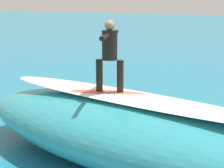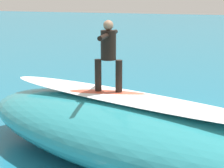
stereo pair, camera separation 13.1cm
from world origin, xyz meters
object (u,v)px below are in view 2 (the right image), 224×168
at_px(surfboard_riding, 108,93).
at_px(surfer_riding, 108,50).
at_px(surfboard_paddling, 114,102).
at_px(surfer_paddling, 113,98).

bearing_deg(surfboard_riding, surfer_riding, 69.02).
height_order(surfboard_riding, surfboard_paddling, surfboard_riding).
bearing_deg(surfboard_riding, surfer_paddling, -78.79).
bearing_deg(surfboard_paddling, surfboard_riding, -168.65).
bearing_deg(surfer_riding, surfer_paddling, -78.79).
height_order(surfboard_riding, surfer_paddling, surfboard_riding).
bearing_deg(surfer_paddling, surfboard_riding, -168.30).
distance_m(surfboard_riding, surfer_riding, 0.95).
xyz_separation_m(surfboard_paddling, surfer_paddling, (-0.01, 0.13, 0.18)).
relative_size(surfboard_riding, surfboard_paddling, 0.89).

